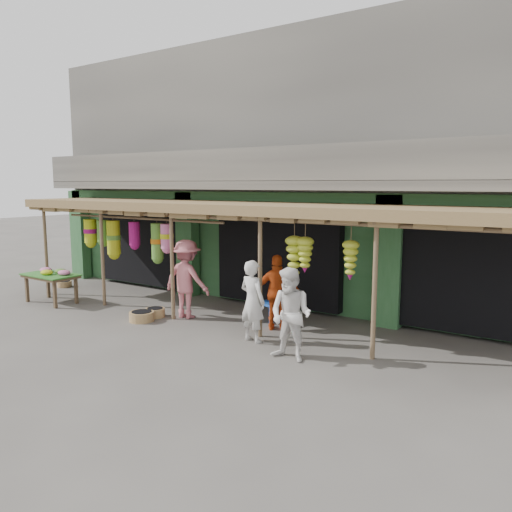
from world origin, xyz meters
The scene contains 12 objects.
ground centered at (0.00, 0.00, 0.00)m, with size 80.00×80.00×0.00m, color #514C47.
building centered at (0.00, 4.87, 3.37)m, with size 16.40×6.80×7.00m.
awning centered at (-0.17, 0.80, 2.57)m, with size 14.00×2.70×2.79m.
flower_table centered at (-5.42, -0.78, 0.75)m, with size 1.57×0.93×0.93m.
blue_chair centered at (0.68, 0.91, 0.56)m, with size 0.62×0.63×1.01m.
basket_left centered at (-7.00, 0.71, 0.09)m, with size 0.43×0.43×0.18m, color #9D7B47.
basket_mid centered at (-2.00, -0.75, 0.11)m, with size 0.59×0.59×0.23m, color #9A6B45.
basket_right centered at (-2.00, -0.31, 0.11)m, with size 0.48×0.48×0.22m, color olive.
person_front centered at (1.06, -0.58, 0.85)m, with size 0.62×0.41×1.70m, color silver.
person_right centered at (2.26, -1.10, 0.86)m, with size 0.84×0.65×1.73m, color white.
person_vendor centered at (1.04, 0.44, 0.84)m, with size 0.99×0.41×1.69m, color #C44412.
person_shopper centered at (-1.32, 0.10, 0.95)m, with size 1.23×0.71×1.91m, color #C96A72.
Camera 1 is at (6.64, -8.83, 3.23)m, focal length 35.00 mm.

